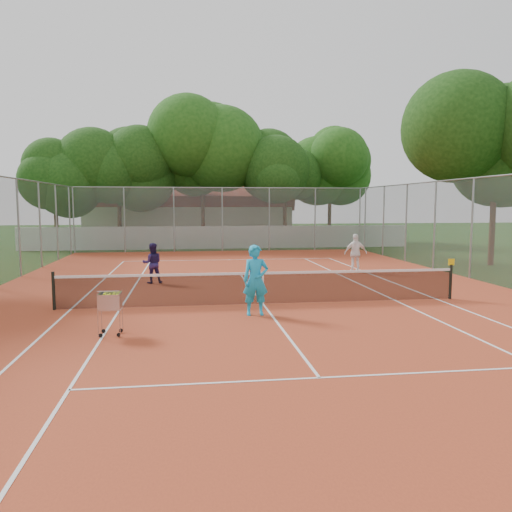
{
  "coord_description": "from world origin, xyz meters",
  "views": [
    {
      "loc": [
        -2.2,
        -14.42,
        2.98
      ],
      "look_at": [
        0.0,
        1.5,
        1.3
      ],
      "focal_mm": 35.0,
      "sensor_mm": 36.0,
      "label": 1
    }
  ],
  "objects": [
    {
      "name": "ground",
      "position": [
        0.0,
        0.0,
        0.0
      ],
      "size": [
        120.0,
        120.0,
        0.0
      ],
      "primitive_type": "plane",
      "color": "#15360E",
      "rests_on": "ground"
    },
    {
      "name": "court_pad",
      "position": [
        0.0,
        0.0,
        0.01
      ],
      "size": [
        18.0,
        34.0,
        0.02
      ],
      "primitive_type": "cube",
      "color": "#B04122",
      "rests_on": "ground"
    },
    {
      "name": "court_lines",
      "position": [
        0.0,
        0.0,
        0.02
      ],
      "size": [
        10.98,
        23.78,
        0.01
      ],
      "primitive_type": "cube",
      "color": "white",
      "rests_on": "court_pad"
    },
    {
      "name": "tennis_net",
      "position": [
        0.0,
        0.0,
        0.51
      ],
      "size": [
        11.88,
        0.1,
        0.98
      ],
      "primitive_type": "cube",
      "color": "black",
      "rests_on": "court_pad"
    },
    {
      "name": "perimeter_fence",
      "position": [
        0.0,
        0.0,
        2.0
      ],
      "size": [
        18.0,
        34.0,
        4.0
      ],
      "primitive_type": "cube",
      "color": "slate",
      "rests_on": "ground"
    },
    {
      "name": "boundary_wall",
      "position": [
        0.0,
        19.0,
        0.75
      ],
      "size": [
        26.0,
        0.3,
        1.5
      ],
      "primitive_type": "cube",
      "color": "silver",
      "rests_on": "ground"
    },
    {
      "name": "clubhouse",
      "position": [
        -2.0,
        29.0,
        2.2
      ],
      "size": [
        16.4,
        9.0,
        4.4
      ],
      "primitive_type": "cube",
      "color": "beige",
      "rests_on": "ground"
    },
    {
      "name": "tropical_trees",
      "position": [
        0.0,
        22.0,
        5.0
      ],
      "size": [
        29.0,
        19.0,
        10.0
      ],
      "primitive_type": "cube",
      "color": "#12340D",
      "rests_on": "ground"
    },
    {
      "name": "player_near",
      "position": [
        -0.41,
        -1.41,
        0.96
      ],
      "size": [
        0.69,
        0.46,
        1.88
      ],
      "primitive_type": "imported",
      "rotation": [
        0.0,
        0.0,
        0.01
      ],
      "color": "#19A3D8",
      "rests_on": "court_pad"
    },
    {
      "name": "player_far_left",
      "position": [
        -3.51,
        4.45,
        0.77
      ],
      "size": [
        0.8,
        0.66,
        1.51
      ],
      "primitive_type": "imported",
      "rotation": [
        0.0,
        0.0,
        3.27
      ],
      "color": "#23194D",
      "rests_on": "court_pad"
    },
    {
      "name": "player_far_right",
      "position": [
        5.04,
        6.31,
        0.86
      ],
      "size": [
        1.02,
        0.52,
        1.68
      ],
      "primitive_type": "imported",
      "rotation": [
        0.0,
        0.0,
        3.03
      ],
      "color": "white",
      "rests_on": "court_pad"
    },
    {
      "name": "ball_hopper",
      "position": [
        -3.94,
        -3.05,
        0.55
      ],
      "size": [
        0.55,
        0.55,
        1.06
      ],
      "primitive_type": "cube",
      "rotation": [
        0.0,
        0.0,
        0.08
      ],
      "color": "#B4B5BB",
      "rests_on": "court_pad"
    }
  ]
}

